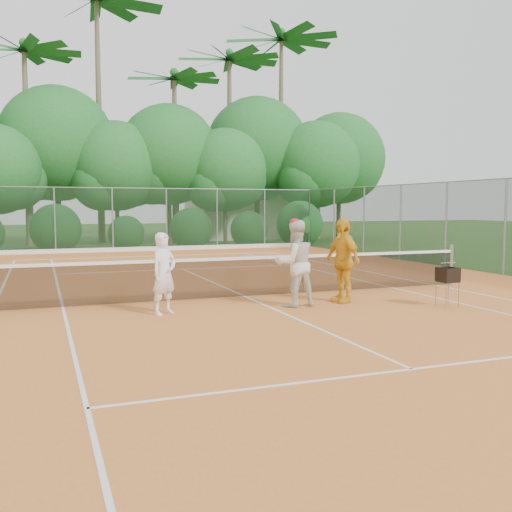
{
  "coord_description": "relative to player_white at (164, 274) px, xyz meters",
  "views": [
    {
      "loc": [
        -4.52,
        -12.53,
        2.16
      ],
      "look_at": [
        -0.21,
        -1.2,
        1.1
      ],
      "focal_mm": 40.0,
      "sensor_mm": 36.0,
      "label": 1
    }
  ],
  "objects": [
    {
      "name": "club_building",
      "position": [
        11.25,
        25.43,
        0.67
      ],
      "size": [
        8.0,
        5.0,
        3.0
      ],
      "primitive_type": "cube",
      "color": "beige",
      "rests_on": "ground"
    },
    {
      "name": "player_yellow",
      "position": [
        4.01,
        -0.0,
        0.13
      ],
      "size": [
        0.6,
        1.15,
        1.88
      ],
      "primitive_type": "imported",
      "rotation": [
        0.0,
        0.0,
        -1.44
      ],
      "color": "gold",
      "rests_on": "clay_court"
    },
    {
      "name": "player_white",
      "position": [
        0.0,
        0.0,
        0.0
      ],
      "size": [
        0.71,
        0.64,
        1.62
      ],
      "primitive_type": "imported",
      "rotation": [
        0.0,
        0.0,
        0.56
      ],
      "color": "white",
      "rests_on": "clay_court"
    },
    {
      "name": "stray_ball_b",
      "position": [
        0.39,
        13.62,
        -0.78
      ],
      "size": [
        0.07,
        0.07,
        0.07
      ],
      "primitive_type": "sphere",
      "color": "#A7C62E",
      "rests_on": "clay_court"
    },
    {
      "name": "fence_back",
      "position": [
        2.25,
        16.43,
        0.69
      ],
      "size": [
        18.07,
        0.07,
        3.0
      ],
      "color": "#19381E",
      "rests_on": "clay_court"
    },
    {
      "name": "tropical_treeline",
      "position": [
        3.68,
        21.65,
        4.28
      ],
      "size": [
        32.1,
        8.49,
        15.03
      ],
      "color": "brown",
      "rests_on": "ground"
    },
    {
      "name": "ball_hopper",
      "position": [
        5.82,
        -1.3,
        -0.15
      ],
      "size": [
        0.37,
        0.37,
        0.84
      ],
      "rotation": [
        0.0,
        0.0,
        -0.42
      ],
      "color": "gray",
      "rests_on": "clay_court"
    },
    {
      "name": "ground",
      "position": [
        2.25,
        1.43,
        -0.83
      ],
      "size": [
        120.0,
        120.0,
        0.0
      ],
      "primitive_type": "plane",
      "color": "#264719",
      "rests_on": "ground"
    },
    {
      "name": "court_markings",
      "position": [
        2.25,
        1.43,
        -0.81
      ],
      "size": [
        11.03,
        23.83,
        0.01
      ],
      "color": "white",
      "rests_on": "clay_court"
    },
    {
      "name": "tennis_net",
      "position": [
        2.25,
        1.43,
        -0.3
      ],
      "size": [
        11.97,
        0.1,
        1.1
      ],
      "color": "gray",
      "rests_on": "clay_court"
    },
    {
      "name": "stray_ball_c",
      "position": [
        1.84,
        11.51,
        -0.78
      ],
      "size": [
        0.07,
        0.07,
        0.07
      ],
      "primitive_type": "sphere",
      "color": "#DAEE37",
      "rests_on": "clay_court"
    },
    {
      "name": "stray_ball_a",
      "position": [
        1.22,
        12.76,
        -0.78
      ],
      "size": [
        0.07,
        0.07,
        0.07
      ],
      "primitive_type": "sphere",
      "color": "yellow",
      "rests_on": "clay_court"
    },
    {
      "name": "player_center_grp",
      "position": [
        2.79,
        -0.11,
        0.12
      ],
      "size": [
        0.93,
        0.74,
        1.88
      ],
      "color": "silver",
      "rests_on": "clay_court"
    },
    {
      "name": "clay_court",
      "position": [
        2.25,
        1.43,
        -0.82
      ],
      "size": [
        18.0,
        36.0,
        0.02
      ],
      "primitive_type": "cube",
      "color": "orange",
      "rests_on": "ground"
    }
  ]
}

